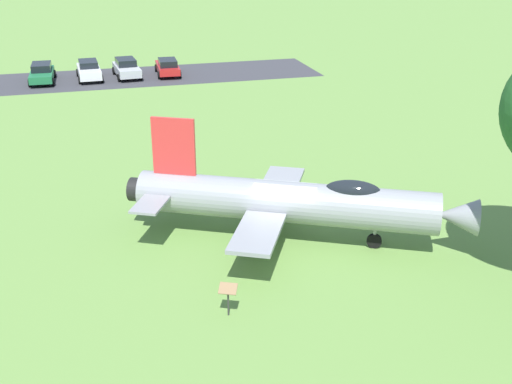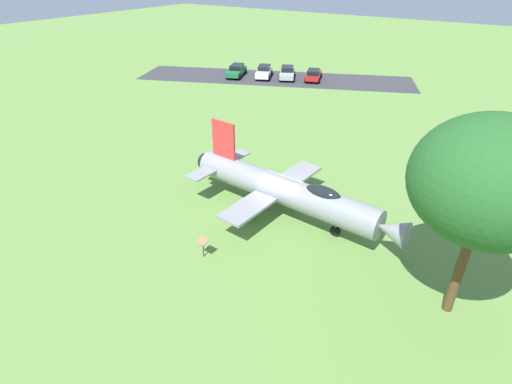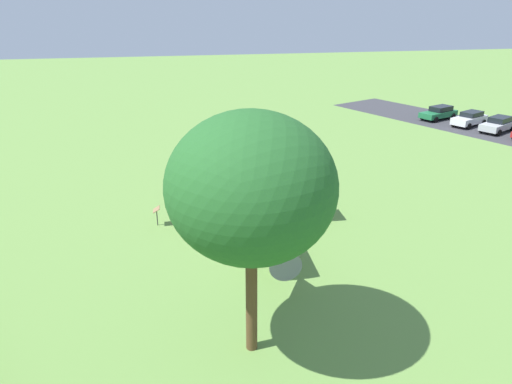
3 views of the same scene
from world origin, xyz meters
The scene contains 8 objects.
ground_plane centered at (0.00, 0.00, 0.00)m, with size 200.00×200.00×0.00m, color #668E42.
parking_strip centered at (-27.66, -17.58, 0.00)m, with size 35.77×8.00×0.00m, color #38383D.
display_jet centered at (0.03, 0.39, 1.73)m, with size 8.74×14.14×4.92m.
shade_tree centered at (2.54, 10.10, 6.48)m, with size 5.64×5.81×9.01m.
info_plaque centered at (5.82, -1.32, 0.85)m, with size 0.41×0.61×1.14m.
parked_car_silver centered at (-28.39, -16.10, 0.78)m, with size 4.76×3.63×1.51m.
parked_car_white centered at (-27.16, -18.94, 0.78)m, with size 4.78×3.48×1.50m.
parked_car_green centered at (-25.70, -22.39, 0.76)m, with size 5.03×3.38×1.46m.
Camera 3 is at (5.33, 23.83, 11.98)m, focal length 32.56 mm.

